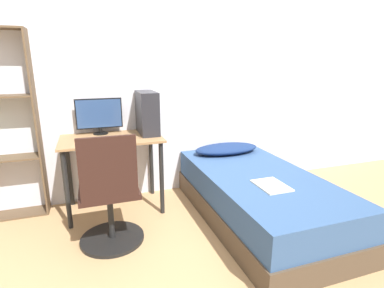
% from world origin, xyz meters
% --- Properties ---
extents(ground_plane, '(14.00, 14.00, 0.00)m').
position_xyz_m(ground_plane, '(0.00, 0.00, 0.00)').
color(ground_plane, tan).
extents(wall_back, '(8.00, 0.05, 2.50)m').
position_xyz_m(wall_back, '(0.00, 1.44, 1.25)').
color(wall_back, silver).
rests_on(wall_back, ground_plane).
extents(desk, '(0.99, 0.61, 0.78)m').
position_xyz_m(desk, '(-0.49, 1.11, 0.65)').
color(desk, '#997047').
rests_on(desk, ground_plane).
extents(office_chair, '(0.55, 0.55, 0.99)m').
position_xyz_m(office_chair, '(-0.58, 0.45, 0.38)').
color(office_chair, black).
rests_on(office_chair, ground_plane).
extents(bed, '(1.01, 1.97, 0.47)m').
position_xyz_m(bed, '(0.81, 0.43, 0.23)').
color(bed, '#4C3D2D').
rests_on(bed, ground_plane).
extents(pillow, '(0.77, 0.36, 0.11)m').
position_xyz_m(pillow, '(0.81, 1.16, 0.53)').
color(pillow, navy).
rests_on(pillow, bed).
extents(magazine, '(0.24, 0.32, 0.01)m').
position_xyz_m(magazine, '(0.75, 0.14, 0.48)').
color(magazine, silver).
rests_on(magazine, bed).
extents(monitor, '(0.47, 0.15, 0.37)m').
position_xyz_m(monitor, '(-0.58, 1.32, 0.98)').
color(monitor, black).
rests_on(monitor, desk).
extents(keyboard, '(0.35, 0.13, 0.02)m').
position_xyz_m(keyboard, '(-0.59, 0.99, 0.79)').
color(keyboard, silver).
rests_on(keyboard, desk).
extents(pc_tower, '(0.18, 0.43, 0.44)m').
position_xyz_m(pc_tower, '(-0.11, 1.18, 1.00)').
color(pc_tower, '#232328').
rests_on(pc_tower, desk).
extents(mouse, '(0.06, 0.09, 0.02)m').
position_xyz_m(mouse, '(-0.36, 0.99, 0.79)').
color(mouse, black).
rests_on(mouse, desk).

